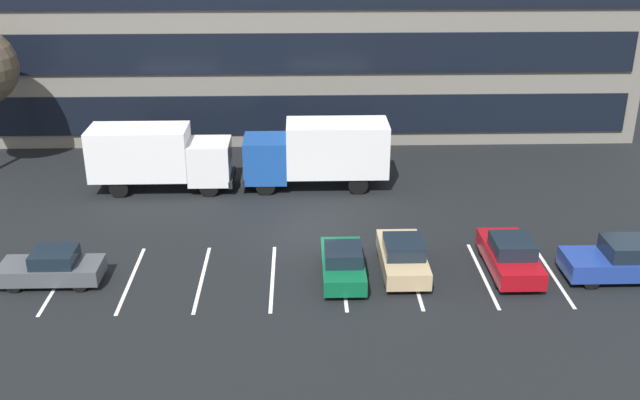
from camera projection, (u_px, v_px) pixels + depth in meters
name	position (u px, v px, depth m)	size (l,w,h in m)	color
ground_plane	(307.00, 233.00, 33.08)	(120.00, 120.00, 0.00)	black
office_building	(303.00, 9.00, 46.80)	(39.78, 11.93, 14.40)	slate
lot_markings	(308.00, 277.00, 29.34)	(19.74, 5.40, 0.01)	silver
box_truck_blue	(319.00, 151.00, 37.49)	(7.43, 2.46, 3.45)	#194799
box_truck_white	(158.00, 155.00, 37.16)	(7.13, 2.36, 3.30)	white
sedan_charcoal	(52.00, 268.00, 28.67)	(3.92, 1.64, 1.40)	#474C51
sedan_navy	(623.00, 261.00, 29.00)	(4.50, 1.89, 1.61)	navy
sedan_maroon	(510.00, 255.00, 29.52)	(1.78, 4.24, 1.52)	maroon
sedan_forest	(343.00, 263.00, 29.02)	(1.63, 3.90, 1.40)	#0C5933
sedan_tan	(403.00, 256.00, 29.50)	(1.72, 4.12, 1.48)	tan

